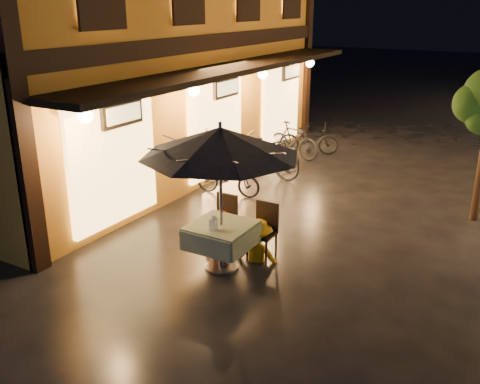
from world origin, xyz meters
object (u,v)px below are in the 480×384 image
Objects in this scene: table_lantern at (213,221)px; person_yellow at (258,221)px; person_orange at (220,211)px; bicycle_0 at (228,177)px; cafe_table at (221,235)px; patio_umbrella at (220,142)px.

table_lantern is 0.18× the size of person_yellow.
person_orange is at bearing -8.26° from person_yellow.
person_yellow reaches higher than bicycle_0.
cafe_table is 3.96× the size of table_lantern.
cafe_table is 0.65m from person_orange.
table_lantern is 0.92m from person_yellow.
table_lantern is (-0.00, -0.23, -1.23)m from patio_umbrella.
table_lantern is (-0.00, -0.23, 0.33)m from cafe_table.
cafe_table is 0.39× the size of patio_umbrella.
patio_umbrella reaches higher than person_orange.
person_yellow is at bearing 59.26° from patio_umbrella.
patio_umbrella is at bearing 45.56° from person_yellow.
patio_umbrella is (0.00, -0.00, 1.56)m from cafe_table.
person_orange is (-0.35, 0.75, -0.16)m from table_lantern.
table_lantern is 0.16× the size of person_orange.
person_yellow reaches higher than table_lantern.
person_orange is 0.97× the size of bicycle_0.
bicycle_0 is at bearing 118.06° from table_lantern.
bicycle_0 is at bearing 119.78° from cafe_table.
person_orange is at bearing 114.83° from table_lantern.
patio_umbrella is 10.11× the size of table_lantern.
bicycle_0 is (-1.78, 3.33, -0.51)m from table_lantern.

